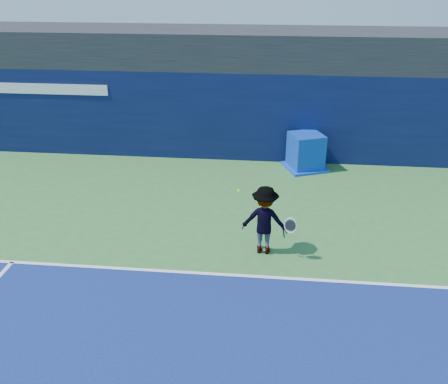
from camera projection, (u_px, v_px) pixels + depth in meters
The scene contains 7 objects.
ground at pixel (210, 377), 8.34m from camera, with size 80.00×80.00×0.00m, color #367133.
baseline at pixel (227, 275), 11.04m from camera, with size 24.00×0.10×0.01m, color white.
stadium_band at pixel (251, 48), 17.19m from camera, with size 36.00×3.00×1.20m, color black.
back_wall_assembly at pixel (248, 115), 17.18m from camera, with size 36.00×1.03×3.00m.
equipment_cart at pixel (306, 153), 16.51m from camera, with size 1.62×1.62×1.19m.
tennis_player at pixel (265, 220), 11.60m from camera, with size 1.32×0.76×1.69m.
tennis_ball at pixel (239, 191), 12.28m from camera, with size 0.07×0.07×0.07m.
Camera 1 is at (0.88, -6.20, 6.33)m, focal length 40.00 mm.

